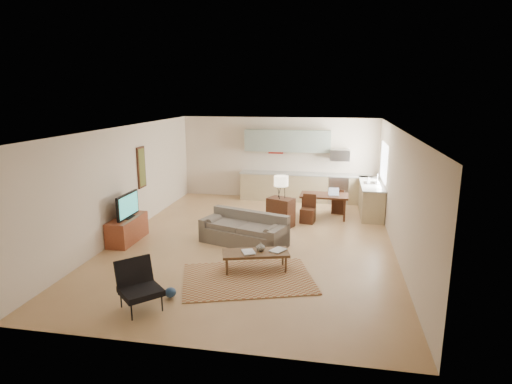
% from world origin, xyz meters
% --- Properties ---
extents(room, '(9.00, 9.00, 9.00)m').
position_xyz_m(room, '(0.00, 0.00, 1.35)').
color(room, '#AC7F51').
rests_on(room, ground).
extents(kitchen_counter_back, '(4.26, 0.64, 0.92)m').
position_xyz_m(kitchen_counter_back, '(0.90, 4.18, 0.46)').
color(kitchen_counter_back, tan).
rests_on(kitchen_counter_back, ground).
extents(kitchen_counter_right, '(0.64, 2.26, 0.92)m').
position_xyz_m(kitchen_counter_right, '(2.93, 3.00, 0.46)').
color(kitchen_counter_right, tan).
rests_on(kitchen_counter_right, ground).
extents(kitchen_range, '(0.62, 0.62, 0.90)m').
position_xyz_m(kitchen_range, '(2.00, 4.18, 0.45)').
color(kitchen_range, '#A5A8AD').
rests_on(kitchen_range, ground).
extents(kitchen_microwave, '(0.62, 0.40, 0.35)m').
position_xyz_m(kitchen_microwave, '(2.00, 4.20, 1.55)').
color(kitchen_microwave, '#A5A8AD').
rests_on(kitchen_microwave, room).
extents(upper_cabinets, '(2.80, 0.34, 0.70)m').
position_xyz_m(upper_cabinets, '(0.30, 4.33, 1.95)').
color(upper_cabinets, gray).
rests_on(upper_cabinets, room).
extents(window_right, '(0.02, 1.40, 1.05)m').
position_xyz_m(window_right, '(3.23, 3.00, 1.55)').
color(window_right, white).
rests_on(window_right, room).
extents(wall_art_left, '(0.06, 0.42, 1.10)m').
position_xyz_m(wall_art_left, '(-3.21, 0.90, 1.55)').
color(wall_art_left, olive).
rests_on(wall_art_left, room).
extents(triptych, '(1.70, 0.04, 0.50)m').
position_xyz_m(triptych, '(-0.10, 4.47, 1.75)').
color(triptych, beige).
rests_on(triptych, room).
extents(rug, '(2.86, 2.38, 0.02)m').
position_xyz_m(rug, '(0.29, -2.12, 0.01)').
color(rug, brown).
rests_on(rug, floor).
extents(sofa, '(2.30, 1.56, 0.74)m').
position_xyz_m(sofa, '(-0.20, -0.23, 0.37)').
color(sofa, '#645A4F').
rests_on(sofa, floor).
extents(coffee_table, '(1.42, 0.87, 0.40)m').
position_xyz_m(coffee_table, '(0.36, -1.69, 0.20)').
color(coffee_table, '#4D341E').
rests_on(coffee_table, floor).
extents(book_a, '(0.47, 0.49, 0.03)m').
position_xyz_m(book_a, '(0.12, -1.82, 0.41)').
color(book_a, maroon).
rests_on(book_a, coffee_table).
extents(book_b, '(0.52, 0.53, 0.02)m').
position_xyz_m(book_b, '(0.69, -1.49, 0.41)').
color(book_b, navy).
rests_on(book_b, coffee_table).
extents(vase, '(0.20, 0.20, 0.18)m').
position_xyz_m(vase, '(0.45, -1.61, 0.49)').
color(vase, black).
rests_on(vase, coffee_table).
extents(armchair, '(1.00, 1.00, 0.81)m').
position_xyz_m(armchair, '(-1.20, -3.59, 0.41)').
color(armchair, black).
rests_on(armchair, floor).
extents(tv_credenza, '(0.49, 1.28, 0.59)m').
position_xyz_m(tv_credenza, '(-2.98, -0.54, 0.30)').
color(tv_credenza, brown).
rests_on(tv_credenza, floor).
extents(tv, '(0.10, 0.99, 0.59)m').
position_xyz_m(tv, '(-2.93, -0.54, 0.89)').
color(tv, black).
rests_on(tv, tv_credenza).
extents(console_table, '(0.79, 0.67, 0.77)m').
position_xyz_m(console_table, '(0.48, 1.30, 0.39)').
color(console_table, '#351B10').
rests_on(console_table, floor).
extents(table_lamp, '(0.52, 0.52, 0.62)m').
position_xyz_m(table_lamp, '(0.48, 1.30, 1.08)').
color(table_lamp, beige).
rests_on(table_lamp, console_table).
extents(dining_table, '(1.36, 0.80, 0.68)m').
position_xyz_m(dining_table, '(1.59, 2.33, 0.34)').
color(dining_table, '#351B10').
rests_on(dining_table, floor).
extents(dining_chair_near, '(0.44, 0.45, 0.78)m').
position_xyz_m(dining_chair_near, '(1.18, 1.76, 0.39)').
color(dining_chair_near, '#351B10').
rests_on(dining_chair_near, floor).
extents(dining_chair_far, '(0.42, 0.44, 0.75)m').
position_xyz_m(dining_chair_far, '(2.01, 2.90, 0.37)').
color(dining_chair_far, '#351B10').
rests_on(dining_chair_far, floor).
extents(laptop, '(0.30, 0.24, 0.21)m').
position_xyz_m(laptop, '(1.86, 2.24, 0.79)').
color(laptop, '#A5A8AD').
rests_on(laptop, dining_table).
extents(soap_bottle, '(0.10, 0.10, 0.19)m').
position_xyz_m(soap_bottle, '(2.83, 2.95, 1.02)').
color(soap_bottle, beige).
rests_on(soap_bottle, kitchen_counter_right).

